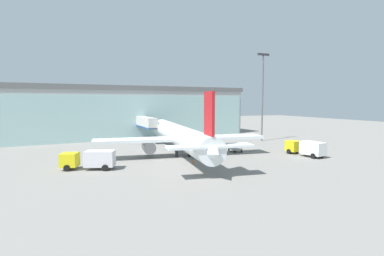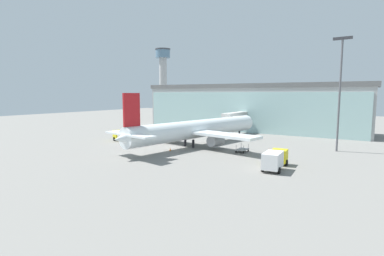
{
  "view_description": "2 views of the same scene",
  "coord_description": "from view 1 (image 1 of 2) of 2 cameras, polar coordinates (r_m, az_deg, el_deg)",
  "views": [
    {
      "loc": [
        -17.35,
        -44.86,
        9.6
      ],
      "look_at": [
        3.99,
        3.99,
        4.81
      ],
      "focal_mm": 28.0,
      "sensor_mm": 36.0,
      "label": 1
    },
    {
      "loc": [
        35.8,
        -46.46,
        10.73
      ],
      "look_at": [
        -0.96,
        6.93,
        3.25
      ],
      "focal_mm": 28.0,
      "sensor_mm": 36.0,
      "label": 2
    }
  ],
  "objects": [
    {
      "name": "ground",
      "position": [
        49.05,
        -2.42,
        -6.15
      ],
      "size": [
        240.0,
        240.0,
        0.0
      ],
      "primitive_type": "plane",
      "color": "gray"
    },
    {
      "name": "terminal_building",
      "position": [
        82.94,
        -11.52,
        3.07
      ],
      "size": [
        65.0,
        17.74,
        13.5
      ],
      "rotation": [
        0.0,
        0.0,
        0.06
      ],
      "color": "#A3A3A3",
      "rests_on": "ground"
    },
    {
      "name": "jet_bridge",
      "position": [
        72.69,
        -8.98,
        1.02
      ],
      "size": [
        2.48,
        13.73,
        5.83
      ],
      "rotation": [
        0.0,
        0.0,
        1.59
      ],
      "color": "beige",
      "rests_on": "ground"
    },
    {
      "name": "apron_light_mast",
      "position": [
        73.82,
        13.3,
        7.03
      ],
      "size": [
        3.2,
        0.4,
        20.84
      ],
      "color": "#59595E",
      "rests_on": "ground"
    },
    {
      "name": "airplane",
      "position": [
        53.27,
        -2.32,
        -1.56
      ],
      "size": [
        29.96,
        40.05,
        10.82
      ],
      "rotation": [
        0.0,
        0.0,
        1.43
      ],
      "color": "white",
      "rests_on": "ground"
    },
    {
      "name": "catering_truck",
      "position": [
        44.65,
        -18.84,
        -5.63
      ],
      "size": [
        7.6,
        4.74,
        2.65
      ],
      "rotation": [
        0.0,
        0.0,
        2.76
      ],
      "color": "yellow",
      "rests_on": "ground"
    },
    {
      "name": "fuel_truck",
      "position": [
        56.27,
        20.92,
        -3.51
      ],
      "size": [
        3.15,
        7.5,
        2.65
      ],
      "rotation": [
        0.0,
        0.0,
        1.68
      ],
      "color": "yellow",
      "rests_on": "ground"
    },
    {
      "name": "baggage_cart",
      "position": [
        57.58,
        8.23,
        -4.01
      ],
      "size": [
        1.65,
        2.83,
        1.5
      ],
      "rotation": [
        0.0,
        0.0,
        1.59
      ],
      "color": "gray",
      "rests_on": "ground"
    },
    {
      "name": "safety_cone_nose",
      "position": [
        46.53,
        0.13,
        -6.42
      ],
      "size": [
        0.36,
        0.36,
        0.55
      ],
      "primitive_type": "cone",
      "color": "orange",
      "rests_on": "ground"
    },
    {
      "name": "safety_cone_wingtip",
      "position": [
        62.58,
        9.42,
        -3.5
      ],
      "size": [
        0.36,
        0.36,
        0.55
      ],
      "primitive_type": "cone",
      "color": "orange",
      "rests_on": "ground"
    }
  ]
}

